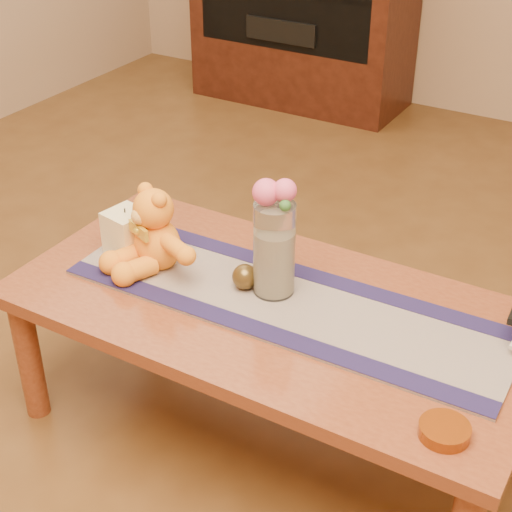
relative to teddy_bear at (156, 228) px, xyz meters
The scene contains 21 objects.
floor 0.68m from the teddy_bear, ahead, with size 5.50×5.50×0.00m, color #543318.
coffee_table_top 0.40m from the teddy_bear, ahead, with size 1.40×0.70×0.04m, color maroon.
table_leg_fl 0.54m from the teddy_bear, 133.01° to the right, with size 0.07×0.07×0.41m, color maroon.
table_leg_bl 0.54m from the teddy_bear, 133.00° to the left, with size 0.07×0.07×0.41m, color maroon.
persian_runner 0.42m from the teddy_bear, ahead, with size 1.20×0.35×0.01m, color #1C1E4F.
runner_border_near 0.44m from the teddy_bear, 17.60° to the right, with size 1.20×0.06×0.00m, color #1D1644.
runner_border_far 0.44m from the teddy_bear, 22.24° to the left, with size 1.20×0.06×0.00m, color #1D1644.
teddy_bear is the anchor object (origin of this frame).
pillar_candle 0.12m from the teddy_bear, behind, with size 0.11×0.11×0.13m, color #F5E8B4.
candle_wick 0.12m from the teddy_bear, behind, with size 0.00×0.00×0.01m, color black.
glass_vase 0.35m from the teddy_bear, ahead, with size 0.11×0.11×0.26m, color silver.
potpourri_fill 0.35m from the teddy_bear, ahead, with size 0.09×0.09×0.18m, color beige.
rose_left 0.38m from the teddy_bear, ahead, with size 0.07×0.07×0.07m, color #E95282.
rose_right 0.42m from the teddy_bear, ahead, with size 0.06×0.06×0.06m, color #E95282.
blue_flower_back 0.41m from the teddy_bear, 12.10° to the left, with size 0.04×0.04×0.04m, color #525DB2.
blue_flower_side 0.37m from the teddy_bear, 10.99° to the left, with size 0.04×0.04×0.04m, color #525DB2.
leaf_sprig 0.42m from the teddy_bear, ahead, with size 0.03×0.03×0.03m, color #33662D.
bronze_ball 0.29m from the teddy_bear, ahead, with size 0.07×0.07×0.07m, color #503B1A.
amber_dish 0.96m from the teddy_bear, 14.63° to the right, with size 0.11×0.11×0.03m, color #BF5914.
media_cabinet 2.62m from the teddy_bear, 108.51° to the left, with size 1.20×0.50×1.10m, color black.
stereo_lower 2.49m from the teddy_bear, 109.46° to the left, with size 0.42×0.28×0.12m, color black.
Camera 1 is at (0.82, -1.47, 1.64)m, focal length 54.73 mm.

